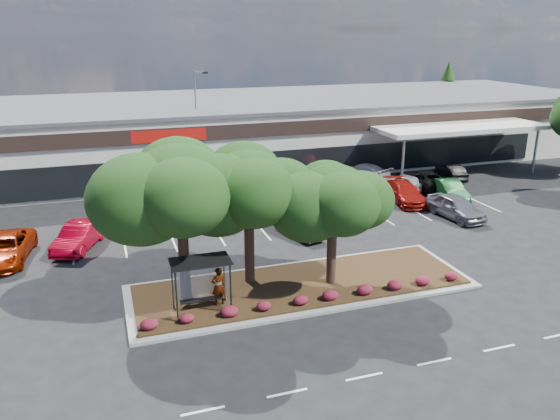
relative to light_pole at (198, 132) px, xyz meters
name	(u,v)px	position (x,y,z in m)	size (l,w,h in m)	color
ground	(371,318)	(2.93, -27.98, -4.23)	(160.00, 160.00, 0.00)	black
retail_store	(217,131)	(2.99, 5.93, -1.08)	(80.40, 25.20, 6.25)	silver
landscape_island	(302,286)	(0.93, -23.98, -4.11)	(18.00, 6.00, 0.26)	gray
lane_markings	(294,241)	(2.79, -17.56, -4.23)	(33.12, 20.06, 0.01)	silver
shrub_row	(317,297)	(0.93, -26.08, -3.72)	(17.00, 0.80, 0.50)	maroon
bus_shelter	(200,270)	(-4.57, -25.03, -1.93)	(2.75, 1.55, 2.59)	black
island_tree_west	(182,222)	(-5.07, -23.48, -0.03)	(7.20, 7.20, 7.89)	#1A3511
island_tree_mid	(249,216)	(-1.57, -22.78, -0.31)	(6.60, 6.60, 7.32)	#1A3511
island_tree_east	(332,224)	(2.43, -24.28, -0.72)	(5.80, 5.80, 6.50)	#1A3511
conifer_north_east	(446,94)	(36.93, 16.02, 0.27)	(3.96, 3.96, 9.00)	#1A3511
person_waiting	(218,286)	(-3.69, -24.82, -3.01)	(0.70, 0.46, 1.92)	#594C47
light_pole	(198,132)	(0.00, 0.00, 0.00)	(1.43, 0.60, 9.57)	gray
car_0	(5,249)	(-14.30, -15.17, -3.46)	(2.58, 5.59, 1.55)	#881C02
car_1	(79,236)	(-10.21, -14.49, -3.43)	(1.69, 4.85, 1.60)	maroon
car_2	(212,212)	(-1.44, -12.35, -3.45)	(2.20, 5.41, 1.57)	silver
car_3	(299,226)	(3.42, -16.79, -3.56)	(1.42, 4.08, 1.35)	black
car_4	(337,206)	(7.45, -13.85, -3.47)	(2.14, 5.28, 1.53)	#B8B8B8
car_5	(346,199)	(8.71, -12.71, -3.38)	(2.40, 5.90, 1.71)	slate
car_6	(456,207)	(15.36, -16.97, -3.40)	(1.98, 4.91, 1.67)	slate
car_7	(405,193)	(13.84, -12.52, -3.47)	(2.13, 5.24, 1.52)	#98120B
car_8	(449,190)	(17.60, -12.99, -3.47)	(1.63, 4.67, 1.54)	#13431D
car_9	(133,199)	(-6.45, -7.21, -3.52)	(2.01, 4.94, 1.43)	white
car_10	(148,194)	(-5.26, -6.64, -3.39)	(2.36, 5.81, 1.69)	black
car_11	(239,197)	(1.29, -9.42, -3.53)	(1.97, 4.86, 1.41)	silver
car_12	(245,186)	(2.49, -6.76, -3.47)	(2.54, 5.51, 1.53)	silver
car_13	(334,180)	(10.08, -7.30, -3.47)	(2.14, 5.25, 1.52)	#990509
car_14	(363,172)	(13.65, -5.62, -3.47)	(2.15, 5.28, 1.53)	silver
car_15	(404,182)	(15.60, -9.37, -3.56)	(1.59, 3.96, 1.35)	silver
car_16	(422,179)	(17.39, -9.33, -3.47)	(2.55, 5.53, 1.54)	black
car_17	(451,172)	(21.40, -7.82, -3.54)	(1.46, 4.19, 1.38)	black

